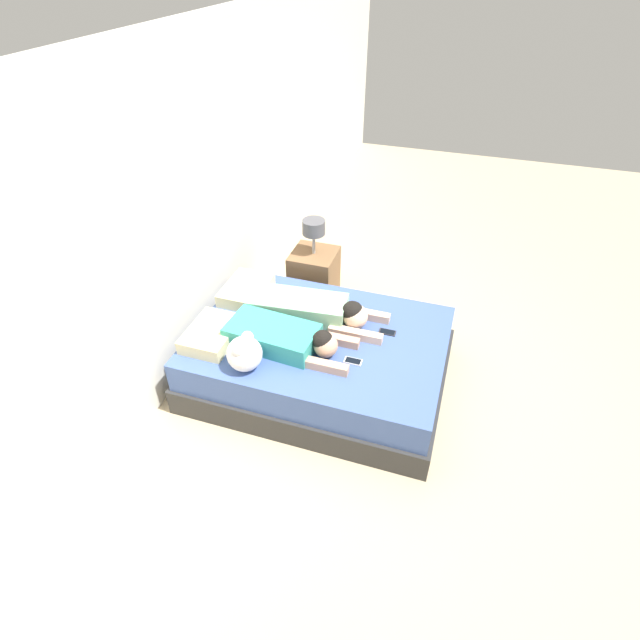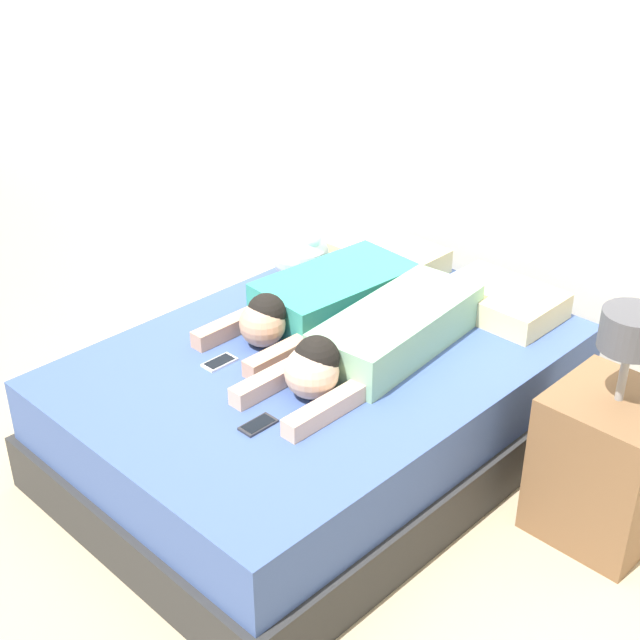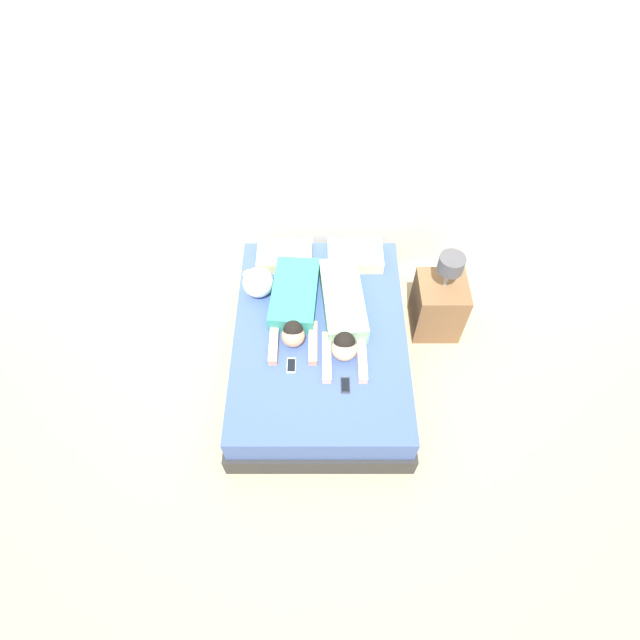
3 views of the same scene
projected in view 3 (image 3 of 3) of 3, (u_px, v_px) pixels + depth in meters
The scene contains 11 objects.
ground_plane at pixel (320, 362), 4.50m from camera, with size 12.00×12.00×0.00m, color tan.
wall_back at pixel (320, 159), 4.13m from camera, with size 12.00×0.06×2.60m.
bed at pixel (320, 347), 4.30m from camera, with size 1.47×2.05×0.50m.
pillow_head_left at pixel (285, 255), 4.51m from camera, with size 0.49×0.35×0.11m.
pillow_head_right at pixel (355, 255), 4.51m from camera, with size 0.49×0.35×0.11m.
person_left at pixel (295, 304), 4.15m from camera, with size 0.42×1.01×0.22m.
person_right at pixel (343, 313), 4.09m from camera, with size 0.40×1.15×0.23m.
cell_phone_left at pixel (291, 365), 3.90m from camera, with size 0.07×0.13×0.01m.
cell_phone_right at pixel (345, 385), 3.80m from camera, with size 0.07×0.13×0.01m.
plush_toy at pixel (258, 282), 4.22m from camera, with size 0.26×0.26×0.28m.
nightstand at pixel (439, 304), 4.48m from camera, with size 0.43×0.43×0.93m.
Camera 3 is at (0.00, -2.31, 3.88)m, focal length 28.00 mm.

